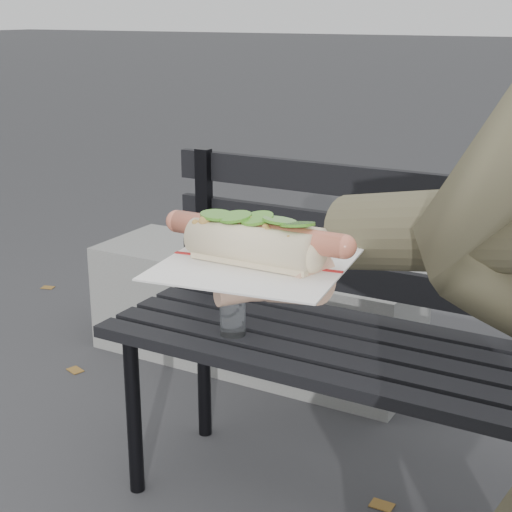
{
  "coord_description": "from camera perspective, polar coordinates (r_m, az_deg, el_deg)",
  "views": [
    {
      "loc": [
        0.45,
        -0.75,
        1.25
      ],
      "look_at": [
        0.06,
        -0.06,
        1.0
      ],
      "focal_mm": 55.0,
      "sensor_mm": 36.0,
      "label": 1
    }
  ],
  "objects": [
    {
      "name": "held_hotdog",
      "position": [
        0.81,
        15.24,
        1.31
      ],
      "size": [
        0.64,
        0.31,
        0.2
      ],
      "color": "brown"
    },
    {
      "name": "park_bench",
      "position": [
        1.91,
        11.17,
        -5.14
      ],
      "size": [
        1.5,
        0.44,
        0.88
      ],
      "color": "black",
      "rests_on": "ground"
    },
    {
      "name": "concrete_block",
      "position": [
        2.87,
        -0.18,
        -3.95
      ],
      "size": [
        1.2,
        0.4,
        0.4
      ],
      "primitive_type": "cube",
      "color": "slate",
      "rests_on": "ground"
    }
  ]
}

